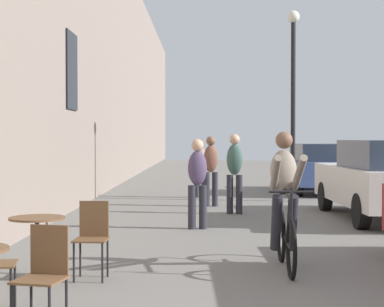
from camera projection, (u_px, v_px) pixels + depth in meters
building_facade_left at (82, 40)px, 16.68m from camera, size 0.54×68.00×8.37m
cafe_chair_near_toward_wall at (44, 271)px, 5.33m from camera, size 0.45×0.45×0.89m
cafe_table_mid at (37, 234)px, 7.34m from camera, size 0.64×0.64×0.72m
cafe_chair_mid_toward_street at (92, 234)px, 7.41m from camera, size 0.39×0.39×0.89m
cyclist_on_bicycle at (285, 203)px, 8.05m from camera, size 0.52×1.76×1.74m
pedestrian_near at (197, 178)px, 11.44m from camera, size 0.37×0.28×1.61m
pedestrian_mid at (235, 169)px, 13.71m from camera, size 0.36×0.27×1.71m
pedestrian_far at (211, 167)px, 15.24m from camera, size 0.37×0.28×1.67m
pedestrian_furthest at (200, 165)px, 17.48m from camera, size 0.37×0.29×1.59m
street_lamp at (293, 81)px, 16.45m from camera, size 0.32×0.32×4.90m
parked_car_third at (318, 167)px, 19.09m from camera, size 1.83×4.16×1.46m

